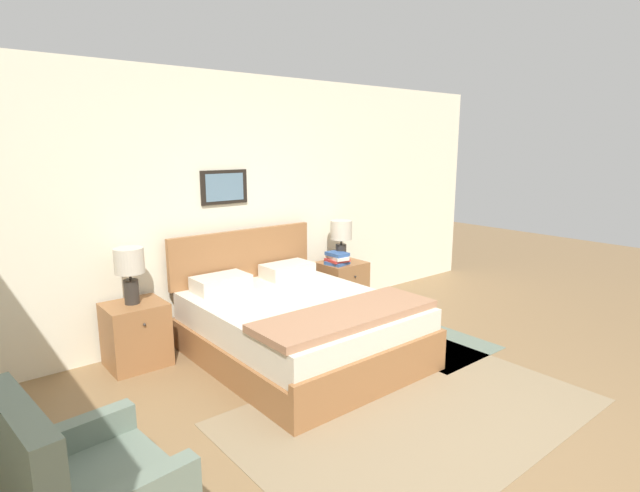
% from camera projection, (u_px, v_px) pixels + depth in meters
% --- Properties ---
extents(ground_plane, '(16.00, 16.00, 0.00)m').
position_uv_depth(ground_plane, '(455.00, 459.00, 3.08)').
color(ground_plane, olive).
extents(wall_back, '(7.76, 0.09, 2.60)m').
position_uv_depth(wall_back, '(221.00, 206.00, 5.01)').
color(wall_back, beige).
rests_on(wall_back, ground_plane).
extents(area_rug_main, '(2.62, 1.73, 0.01)m').
position_uv_depth(area_rug_main, '(414.00, 412.00, 3.62)').
color(area_rug_main, '#897556').
rests_on(area_rug_main, ground_plane).
extents(area_rug_bedside, '(0.91, 1.54, 0.01)m').
position_uv_depth(area_rug_bedside, '(412.00, 335.00, 5.06)').
color(area_rug_bedside, slate).
rests_on(area_rug_bedside, ground_plane).
extents(bed, '(1.62, 1.99, 1.05)m').
position_uv_depth(bed, '(299.00, 325.00, 4.52)').
color(bed, '#936038').
rests_on(bed, ground_plane).
extents(nightstand_near_window, '(0.50, 0.46, 0.56)m').
position_uv_depth(nightstand_near_window, '(136.00, 334.00, 4.35)').
color(nightstand_near_window, '#936038').
rests_on(nightstand_near_window, ground_plane).
extents(nightstand_by_door, '(0.50, 0.46, 0.56)m').
position_uv_depth(nightstand_by_door, '(342.00, 285.00, 5.85)').
color(nightstand_by_door, '#936038').
rests_on(nightstand_by_door, ground_plane).
extents(table_lamp_near_window, '(0.25, 0.25, 0.49)m').
position_uv_depth(table_lamp_near_window, '(130.00, 267.00, 4.23)').
color(table_lamp_near_window, '#2D2823').
rests_on(table_lamp_near_window, nightstand_near_window).
extents(table_lamp_by_door, '(0.25, 0.25, 0.49)m').
position_uv_depth(table_lamp_by_door, '(341.00, 234.00, 5.73)').
color(table_lamp_by_door, '#2D2823').
rests_on(table_lamp_by_door, nightstand_by_door).
extents(book_thick_bottom, '(0.26, 0.25, 0.04)m').
position_uv_depth(book_thick_bottom, '(337.00, 263.00, 5.69)').
color(book_thick_bottom, '#335693').
rests_on(book_thick_bottom, nightstand_by_door).
extents(book_hardcover_middle, '(0.23, 0.23, 0.03)m').
position_uv_depth(book_hardcover_middle, '(337.00, 260.00, 5.68)').
color(book_hardcover_middle, '#B7332D').
rests_on(book_hardcover_middle, book_thick_bottom).
extents(book_novel_upper, '(0.20, 0.30, 0.04)m').
position_uv_depth(book_novel_upper, '(337.00, 257.00, 5.67)').
color(book_novel_upper, silver).
rests_on(book_novel_upper, book_hardcover_middle).
extents(book_slim_near_top, '(0.18, 0.24, 0.04)m').
position_uv_depth(book_slim_near_top, '(337.00, 254.00, 5.67)').
color(book_slim_near_top, '#335693').
rests_on(book_slim_near_top, book_novel_upper).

